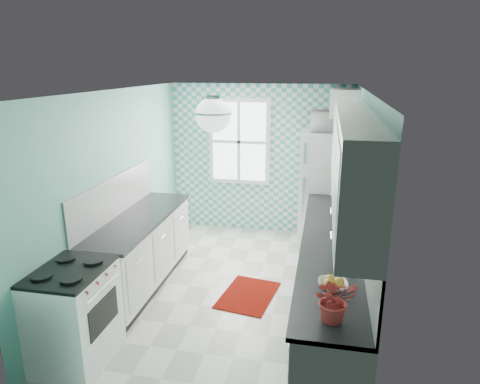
% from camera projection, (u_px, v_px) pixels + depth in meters
% --- Properties ---
extents(floor, '(3.00, 4.40, 0.02)m').
position_uv_depth(floor, '(232.00, 291.00, 5.50)').
color(floor, white).
rests_on(floor, ground).
extents(ceiling, '(3.00, 4.40, 0.02)m').
position_uv_depth(ceiling, '(231.00, 90.00, 4.79)').
color(ceiling, white).
rests_on(ceiling, wall_back).
extents(wall_back, '(3.00, 0.02, 2.50)m').
position_uv_depth(wall_back, '(260.00, 160.00, 7.22)').
color(wall_back, '#66AC9C').
rests_on(wall_back, floor).
extents(wall_front, '(3.00, 0.02, 2.50)m').
position_uv_depth(wall_front, '(165.00, 287.00, 3.07)').
color(wall_front, '#66AC9C').
rests_on(wall_front, floor).
extents(wall_left, '(0.02, 4.40, 2.50)m').
position_uv_depth(wall_left, '(116.00, 191.00, 5.43)').
color(wall_left, '#66AC9C').
rests_on(wall_left, floor).
extents(wall_right, '(0.02, 4.40, 2.50)m').
position_uv_depth(wall_right, '(361.00, 205.00, 4.86)').
color(wall_right, '#66AC9C').
rests_on(wall_right, floor).
extents(accent_wall, '(3.00, 0.01, 2.50)m').
position_uv_depth(accent_wall, '(260.00, 160.00, 7.20)').
color(accent_wall, '#48AAA6').
rests_on(accent_wall, wall_back).
extents(window, '(1.04, 0.05, 1.44)m').
position_uv_depth(window, '(239.00, 142.00, 7.15)').
color(window, white).
rests_on(window, wall_back).
extents(backsplash_right, '(0.02, 3.60, 0.51)m').
position_uv_depth(backsplash_right, '(361.00, 222.00, 4.50)').
color(backsplash_right, white).
rests_on(backsplash_right, wall_right).
extents(backsplash_left, '(0.02, 2.15, 0.51)m').
position_uv_depth(backsplash_left, '(115.00, 197.00, 5.37)').
color(backsplash_left, white).
rests_on(backsplash_left, wall_left).
extents(upper_cabinets_right, '(0.33, 3.20, 0.90)m').
position_uv_depth(upper_cabinets_right, '(352.00, 160.00, 4.14)').
color(upper_cabinets_right, white).
rests_on(upper_cabinets_right, wall_right).
extents(upper_cabinet_fridge, '(0.40, 0.74, 0.40)m').
position_uv_depth(upper_cabinet_fridge, '(344.00, 102.00, 6.33)').
color(upper_cabinet_fridge, white).
rests_on(upper_cabinet_fridge, wall_right).
extents(ceiling_light, '(0.34, 0.34, 0.35)m').
position_uv_depth(ceiling_light, '(213.00, 115.00, 4.09)').
color(ceiling_light, silver).
rests_on(ceiling_light, ceiling).
extents(base_cabinets_right, '(0.60, 3.60, 0.90)m').
position_uv_depth(base_cabinets_right, '(329.00, 283.00, 4.77)').
color(base_cabinets_right, white).
rests_on(base_cabinets_right, floor).
extents(countertop_right, '(0.63, 3.60, 0.04)m').
position_uv_depth(countertop_right, '(331.00, 244.00, 4.64)').
color(countertop_right, black).
rests_on(countertop_right, base_cabinets_right).
extents(base_cabinets_left, '(0.60, 2.15, 0.90)m').
position_uv_depth(base_cabinets_left, '(140.00, 253.00, 5.53)').
color(base_cabinets_left, white).
rests_on(base_cabinets_left, floor).
extents(countertop_left, '(0.63, 2.15, 0.04)m').
position_uv_depth(countertop_left, '(139.00, 219.00, 5.39)').
color(countertop_left, black).
rests_on(countertop_left, base_cabinets_left).
extents(fridge, '(0.79, 0.78, 1.82)m').
position_uv_depth(fridge, '(325.00, 189.00, 6.73)').
color(fridge, white).
rests_on(fridge, floor).
extents(stove, '(0.63, 0.79, 0.95)m').
position_uv_depth(stove, '(74.00, 314.00, 4.09)').
color(stove, white).
rests_on(stove, floor).
extents(sink, '(0.43, 0.36, 0.53)m').
position_uv_depth(sink, '(332.00, 215.00, 5.46)').
color(sink, silver).
rests_on(sink, countertop_right).
extents(rug, '(0.74, 0.96, 0.01)m').
position_uv_depth(rug, '(248.00, 295.00, 5.37)').
color(rug, '#640510').
rests_on(rug, floor).
extents(dish_towel, '(0.05, 0.21, 0.31)m').
position_uv_depth(dish_towel, '(306.00, 246.00, 5.65)').
color(dish_towel, '#45A688').
rests_on(dish_towel, base_cabinets_right).
extents(fruit_bowl, '(0.27, 0.27, 0.06)m').
position_uv_depth(fruit_bowl, '(333.00, 285.00, 3.66)').
color(fruit_bowl, white).
rests_on(fruit_bowl, countertop_right).
extents(potted_plant, '(0.39, 0.37, 0.36)m').
position_uv_depth(potted_plant, '(335.00, 299.00, 3.15)').
color(potted_plant, '#A91212').
rests_on(potted_plant, countertop_right).
extents(soap_bottle, '(0.10, 0.10, 0.17)m').
position_uv_depth(soap_bottle, '(336.00, 201.00, 5.74)').
color(soap_bottle, '#96AAB5').
rests_on(soap_bottle, countertop_right).
extents(microwave, '(0.58, 0.41, 0.31)m').
position_uv_depth(microwave, '(329.00, 121.00, 6.43)').
color(microwave, white).
rests_on(microwave, fridge).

